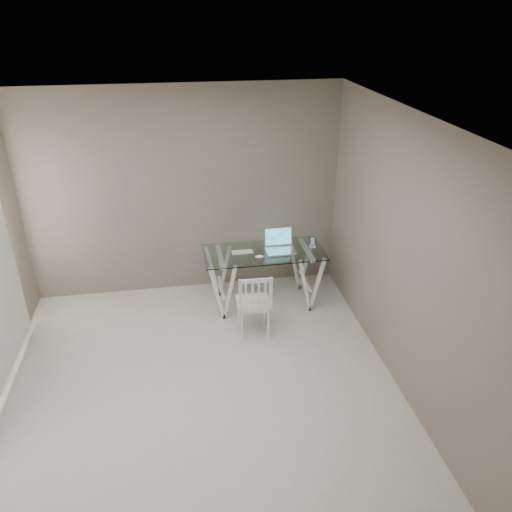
# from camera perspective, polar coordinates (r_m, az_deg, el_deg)

# --- Properties ---
(room) EXTENTS (4.50, 4.52, 2.71)m
(room) POSITION_cam_1_polar(r_m,az_deg,el_deg) (4.25, -8.15, 1.50)
(room) COLOR beige
(room) RESTS_ON ground
(desk) EXTENTS (1.50, 0.70, 0.75)m
(desk) POSITION_cam_1_polar(r_m,az_deg,el_deg) (6.39, 0.88, -2.41)
(desk) COLOR silver
(desk) RESTS_ON ground
(chair) EXTENTS (0.39, 0.39, 0.83)m
(chair) POSITION_cam_1_polar(r_m,az_deg,el_deg) (5.73, -0.19, -5.33)
(chair) COLOR white
(chair) RESTS_ON ground
(laptop) EXTENTS (0.37, 0.32, 0.26)m
(laptop) POSITION_cam_1_polar(r_m,az_deg,el_deg) (6.26, 2.71, 1.29)
(laptop) COLOR silver
(laptop) RESTS_ON desk
(keyboard) EXTENTS (0.28, 0.12, 0.01)m
(keyboard) POSITION_cam_1_polar(r_m,az_deg,el_deg) (6.20, -1.59, 0.46)
(keyboard) COLOR silver
(keyboard) RESTS_ON desk
(mouse) EXTENTS (0.11, 0.06, 0.03)m
(mouse) POSITION_cam_1_polar(r_m,az_deg,el_deg) (6.06, 0.41, -0.07)
(mouse) COLOR white
(mouse) RESTS_ON desk
(phone_dock) EXTENTS (0.07, 0.07, 0.13)m
(phone_dock) POSITION_cam_1_polar(r_m,az_deg,el_deg) (6.38, 6.47, 1.37)
(phone_dock) COLOR white
(phone_dock) RESTS_ON desk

